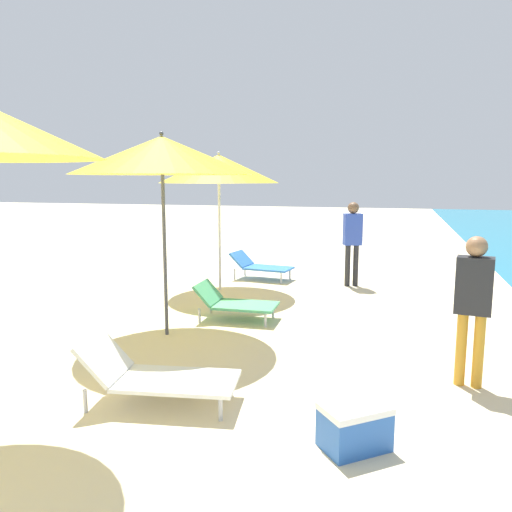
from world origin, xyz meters
The scene contains 8 objects.
lounger_second_shoreside centered at (0.50, 4.53, 0.30)m, with size 1.58×0.87×0.64m.
umbrella_third centered at (-0.39, 6.55, 2.50)m, with size 2.46×2.46×2.82m.
lounger_third_shoreside centered at (0.29, 7.53, 0.28)m, with size 1.27×0.70×0.58m.
umbrella_farthest centered at (-0.67, 9.46, 2.38)m, with size 2.31×2.31×2.71m.
lounger_farthest_shoreside centered at (-0.19, 10.72, 0.30)m, with size 1.39×0.80×0.59m.
person_walking_near centered at (1.80, 10.58, 1.06)m, with size 0.41×0.33×1.73m.
person_walking_mid centered at (3.49, 5.84, 0.97)m, with size 0.39×0.28×1.61m.
cooler_box centered at (2.44, 4.24, 0.19)m, with size 0.64×0.62×0.37m.
Camera 1 is at (2.73, 0.40, 2.17)m, focal length 34.69 mm.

